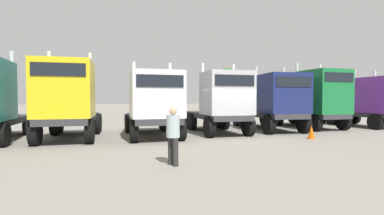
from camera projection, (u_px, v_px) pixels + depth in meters
name	position (u px, v px, depth m)	size (l,w,h in m)	color
ground	(233.00, 138.00, 14.20)	(200.00, 200.00, 0.00)	gray
semi_truck_yellow	(67.00, 100.00, 13.16)	(3.09, 6.14, 4.33)	#333338
semi_truck_white	(154.00, 104.00, 14.11)	(2.90, 6.33, 3.91)	#333338
semi_truck_silver	(222.00, 102.00, 15.66)	(3.02, 6.03, 4.05)	#333338
semi_truck_navy	(276.00, 101.00, 17.08)	(3.36, 6.49, 4.05)	#333338
semi_truck_green	(317.00, 99.00, 18.44)	(2.83, 6.34, 4.43)	#333338
semi_truck_purple	(373.00, 102.00, 19.41)	(2.86, 6.19, 4.06)	#333338
visitor_with_camera	(173.00, 132.00, 8.33)	(0.50, 0.50, 1.74)	#2A2A2A
traffic_cone_near	(311.00, 132.00, 13.90)	(0.36, 0.36, 0.68)	#F2590C
oak_far_left	(52.00, 86.00, 30.41)	(2.88, 2.88, 4.87)	#4C3823
oak_far_centre	(153.00, 87.00, 34.79)	(3.47, 3.47, 5.25)	#4C3823
oak_far_right	(228.00, 84.00, 37.36)	(4.30, 4.30, 6.13)	#4C3823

